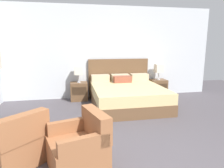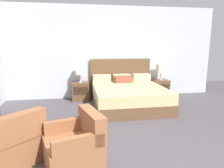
{
  "view_description": "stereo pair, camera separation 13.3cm",
  "coord_description": "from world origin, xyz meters",
  "px_view_note": "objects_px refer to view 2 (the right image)",
  "views": [
    {
      "loc": [
        -0.9,
        -2.16,
        1.62
      ],
      "look_at": [
        -0.06,
        2.14,
        0.75
      ],
      "focal_mm": 32.0,
      "sensor_mm": 36.0,
      "label": 1
    },
    {
      "loc": [
        -0.77,
        -2.18,
        1.62
      ],
      "look_at": [
        -0.06,
        2.14,
        0.75
      ],
      "focal_mm": 32.0,
      "sensor_mm": 36.0,
      "label": 2
    }
  ],
  "objects_px": {
    "bed": "(127,94)",
    "nightstand_left": "(81,91)",
    "nightstand_right": "(160,88)",
    "table_lamp_left": "(80,70)",
    "table_lamp_right": "(161,69)",
    "armchair_by_window": "(13,143)",
    "armchair_companion": "(76,147)"
  },
  "relations": [
    {
      "from": "table_lamp_right",
      "to": "armchair_by_window",
      "type": "xyz_separation_m",
      "value": [
        -3.43,
        -3.09,
        -0.6
      ]
    },
    {
      "from": "nightstand_right",
      "to": "nightstand_left",
      "type": "bearing_deg",
      "value": 180.0
    },
    {
      "from": "nightstand_left",
      "to": "table_lamp_left",
      "type": "height_order",
      "value": "table_lamp_left"
    },
    {
      "from": "bed",
      "to": "nightstand_left",
      "type": "relative_size",
      "value": 3.94
    },
    {
      "from": "table_lamp_left",
      "to": "armchair_companion",
      "type": "distance_m",
      "value": 3.41
    },
    {
      "from": "table_lamp_left",
      "to": "armchair_companion",
      "type": "height_order",
      "value": "table_lamp_left"
    },
    {
      "from": "nightstand_right",
      "to": "armchair_by_window",
      "type": "height_order",
      "value": "armchair_by_window"
    },
    {
      "from": "table_lamp_left",
      "to": "armchair_by_window",
      "type": "xyz_separation_m",
      "value": [
        -0.95,
        -3.09,
        -0.6
      ]
    },
    {
      "from": "armchair_by_window",
      "to": "armchair_companion",
      "type": "distance_m",
      "value": 0.89
    },
    {
      "from": "nightstand_left",
      "to": "table_lamp_left",
      "type": "xyz_separation_m",
      "value": [
        -0.0,
        0.0,
        0.62
      ]
    },
    {
      "from": "armchair_by_window",
      "to": "nightstand_left",
      "type": "bearing_deg",
      "value": 72.95
    },
    {
      "from": "nightstand_right",
      "to": "table_lamp_right",
      "type": "relative_size",
      "value": 1.09
    },
    {
      "from": "nightstand_right",
      "to": "armchair_by_window",
      "type": "xyz_separation_m",
      "value": [
        -3.43,
        -3.09,
        0.02
      ]
    },
    {
      "from": "bed",
      "to": "table_lamp_right",
      "type": "bearing_deg",
      "value": 31.36
    },
    {
      "from": "nightstand_left",
      "to": "nightstand_right",
      "type": "height_order",
      "value": "same"
    },
    {
      "from": "nightstand_left",
      "to": "table_lamp_right",
      "type": "bearing_deg",
      "value": 0.03
    },
    {
      "from": "table_lamp_right",
      "to": "armchair_companion",
      "type": "bearing_deg",
      "value": -127.52
    },
    {
      "from": "nightstand_right",
      "to": "table_lamp_left",
      "type": "distance_m",
      "value": 2.56
    },
    {
      "from": "nightstand_right",
      "to": "table_lamp_left",
      "type": "relative_size",
      "value": 1.09
    },
    {
      "from": "nightstand_left",
      "to": "armchair_companion",
      "type": "bearing_deg",
      "value": -91.61
    },
    {
      "from": "nightstand_left",
      "to": "table_lamp_right",
      "type": "distance_m",
      "value": 2.56
    },
    {
      "from": "nightstand_left",
      "to": "armchair_companion",
      "type": "height_order",
      "value": "armchair_companion"
    },
    {
      "from": "nightstand_right",
      "to": "armchair_companion",
      "type": "xyz_separation_m",
      "value": [
        -2.57,
        -3.35,
        0.02
      ]
    },
    {
      "from": "nightstand_left",
      "to": "table_lamp_left",
      "type": "bearing_deg",
      "value": 90.0
    },
    {
      "from": "table_lamp_left",
      "to": "armchair_by_window",
      "type": "relative_size",
      "value": 0.5
    },
    {
      "from": "armchair_companion",
      "to": "armchair_by_window",
      "type": "bearing_deg",
      "value": 162.78
    },
    {
      "from": "nightstand_right",
      "to": "armchair_companion",
      "type": "height_order",
      "value": "armchair_companion"
    },
    {
      "from": "bed",
      "to": "armchair_by_window",
      "type": "relative_size",
      "value": 2.17
    },
    {
      "from": "nightstand_right",
      "to": "table_lamp_left",
      "type": "bearing_deg",
      "value": 179.97
    },
    {
      "from": "bed",
      "to": "armchair_by_window",
      "type": "xyz_separation_m",
      "value": [
        -2.19,
        -2.33,
        -0.02
      ]
    },
    {
      "from": "bed",
      "to": "table_lamp_left",
      "type": "xyz_separation_m",
      "value": [
        -1.24,
        0.76,
        0.58
      ]
    },
    {
      "from": "table_lamp_left",
      "to": "armchair_companion",
      "type": "bearing_deg",
      "value": -91.61
    }
  ]
}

